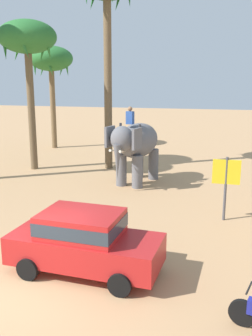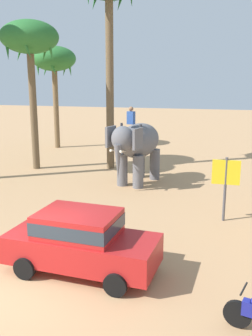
{
  "view_description": "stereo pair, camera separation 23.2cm",
  "coord_description": "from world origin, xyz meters",
  "px_view_note": "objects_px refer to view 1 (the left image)",
  "views": [
    {
      "loc": [
        4.61,
        -7.59,
        5.15
      ],
      "look_at": [
        0.86,
        7.0,
        1.6
      ],
      "focal_mm": 40.61,
      "sensor_mm": 36.0,
      "label": 1
    },
    {
      "loc": [
        4.84,
        -7.53,
        5.15
      ],
      "look_at": [
        0.86,
        7.0,
        1.6
      ],
      "focal_mm": 40.61,
      "sensor_mm": 36.0,
      "label": 2
    }
  ],
  "objects_px": {
    "elephant_with_mahout": "(136,144)",
    "palm_tree_left_of_road": "(51,61)",
    "palm_tree_behind_elephant": "(27,41)",
    "signboard_yellow": "(226,176)",
    "car_sedan_foreground": "(84,240)"
  },
  "relations": [
    {
      "from": "palm_tree_left_of_road",
      "to": "elephant_with_mahout",
      "type": "bearing_deg",
      "value": -45.24
    },
    {
      "from": "car_sedan_foreground",
      "to": "palm_tree_behind_elephant",
      "type": "relative_size",
      "value": 0.51
    },
    {
      "from": "palm_tree_left_of_road",
      "to": "signboard_yellow",
      "type": "distance_m",
      "value": 18.42
    },
    {
      "from": "elephant_with_mahout",
      "to": "palm_tree_left_of_road",
      "type": "distance_m",
      "value": 12.58
    },
    {
      "from": "elephant_with_mahout",
      "to": "palm_tree_behind_elephant",
      "type": "height_order",
      "value": "palm_tree_behind_elephant"
    },
    {
      "from": "car_sedan_foreground",
      "to": "palm_tree_behind_elephant",
      "type": "height_order",
      "value": "palm_tree_behind_elephant"
    },
    {
      "from": "palm_tree_behind_elephant",
      "to": "palm_tree_left_of_road",
      "type": "bearing_deg",
      "value": 105.22
    },
    {
      "from": "palm_tree_behind_elephant",
      "to": "elephant_with_mahout",
      "type": "bearing_deg",
      "value": -14.14
    },
    {
      "from": "elephant_with_mahout",
      "to": "palm_tree_left_of_road",
      "type": "height_order",
      "value": "palm_tree_left_of_road"
    },
    {
      "from": "car_sedan_foreground",
      "to": "palm_tree_behind_elephant",
      "type": "distance_m",
      "value": 14.33
    },
    {
      "from": "palm_tree_behind_elephant",
      "to": "palm_tree_left_of_road",
      "type": "distance_m",
      "value": 7.03
    },
    {
      "from": "palm_tree_behind_elephant",
      "to": "palm_tree_left_of_road",
      "type": "relative_size",
      "value": 1.11
    },
    {
      "from": "palm_tree_behind_elephant",
      "to": "palm_tree_left_of_road",
      "type": "xyz_separation_m",
      "value": [
        -1.83,
        6.74,
        -0.74
      ]
    },
    {
      "from": "car_sedan_foreground",
      "to": "signboard_yellow",
      "type": "bearing_deg",
      "value": 53.59
    },
    {
      "from": "palm_tree_left_of_road",
      "to": "signboard_yellow",
      "type": "bearing_deg",
      "value": -44.77
    }
  ]
}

